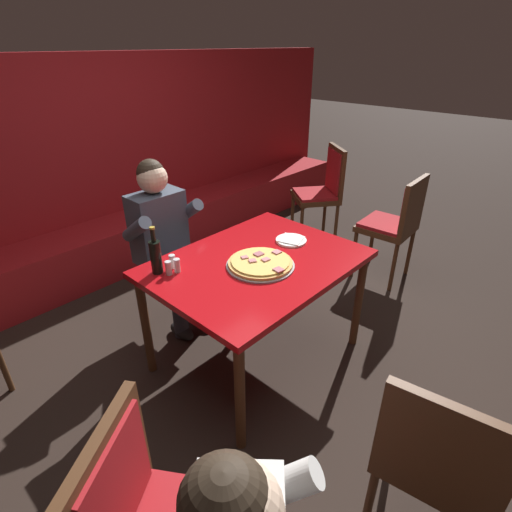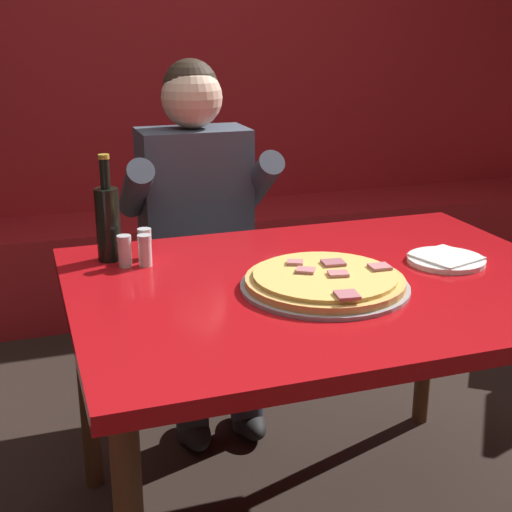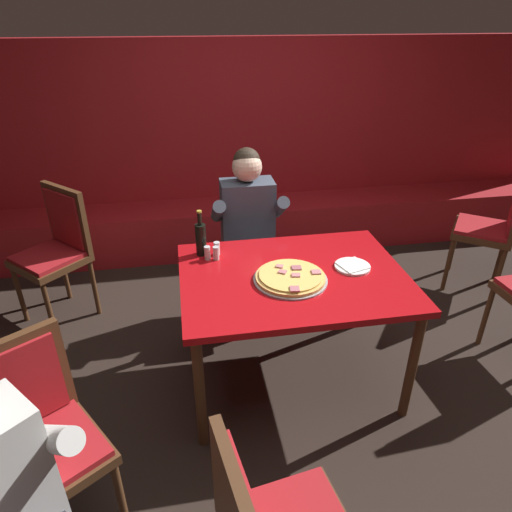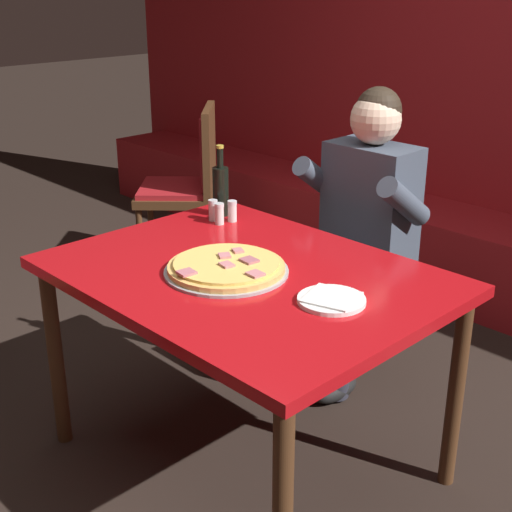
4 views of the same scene
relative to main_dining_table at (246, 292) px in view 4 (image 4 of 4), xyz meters
The scene contains 11 objects.
ground_plane 0.69m from the main_dining_table, ahead, with size 24.00×24.00×0.00m, color black.
booth_bench 1.92m from the main_dining_table, 90.00° to the left, with size 6.46×0.48×0.46m, color #A3191E.
main_dining_table is the anchor object (origin of this frame).
pizza 0.12m from the main_dining_table, 118.99° to the right, with size 0.42×0.42×0.05m.
plate_white_paper 0.37m from the main_dining_table, ahead, with size 0.21×0.21×0.02m.
beer_bottle 0.63m from the main_dining_table, 146.36° to the left, with size 0.07×0.07×0.29m.
shaker_parmesan 0.55m from the main_dining_table, 150.75° to the left, with size 0.04×0.04×0.09m.
shaker_red_pepper_flakes 0.53m from the main_dining_table, 142.70° to the left, with size 0.04×0.04×0.09m.
shaker_black_pepper 0.50m from the main_dining_table, 149.02° to the left, with size 0.04×0.04×0.09m.
diner_seated_blue_shirt 0.78m from the main_dining_table, 99.79° to the left, with size 0.53×0.53×1.27m.
dining_chair_near_left 1.82m from the main_dining_table, 147.03° to the left, with size 0.62×0.62×1.00m.
Camera 4 is at (1.60, -1.51, 1.70)m, focal length 50.00 mm.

